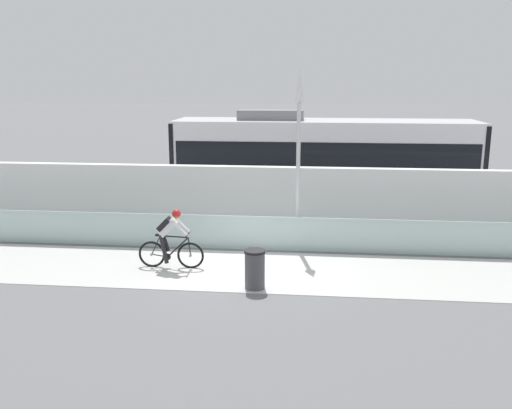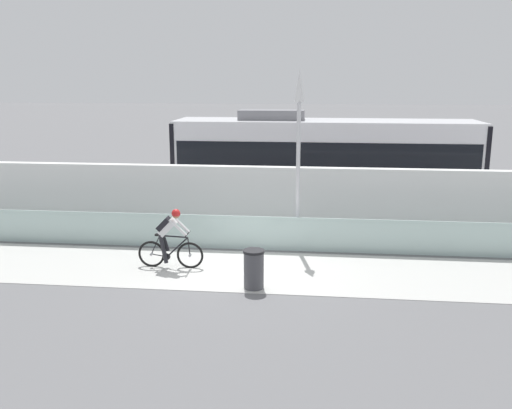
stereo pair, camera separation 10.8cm
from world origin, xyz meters
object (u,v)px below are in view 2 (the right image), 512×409
at_px(tram, 324,162).
at_px(trash_bin, 254,269).
at_px(lamp_post_antenna, 299,137).
at_px(cyclist_on_bike, 170,239).

height_order(tram, trash_bin, tram).
bearing_deg(lamp_post_antenna, cyclist_on_bike, -146.71).
bearing_deg(tram, trash_bin, -101.89).
distance_m(cyclist_on_bike, trash_bin, 2.70).
bearing_deg(cyclist_on_bike, tram, 59.22).
distance_m(cyclist_on_bike, lamp_post_antenna, 4.65).
bearing_deg(trash_bin, cyclist_on_bike, 152.30).
xyz_separation_m(tram, lamp_post_antenna, (-0.80, -4.70, 1.40)).
bearing_deg(trash_bin, tram, 78.11).
distance_m(lamp_post_antenna, trash_bin, 4.50).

